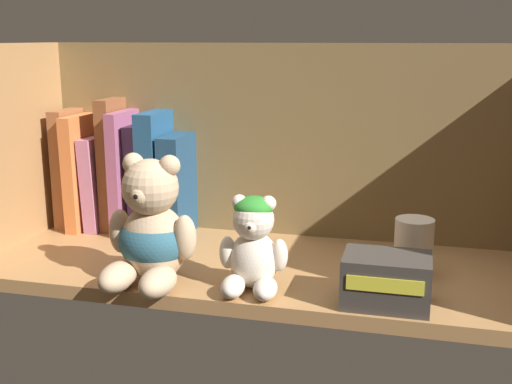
{
  "coord_description": "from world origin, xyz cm",
  "views": [
    {
      "loc": [
        21.55,
        -87.34,
        34.64
      ],
      "look_at": [
        -0.82,
        0.0,
        12.83
      ],
      "focal_mm": 45.1,
      "sensor_mm": 36.0,
      "label": 1
    }
  ],
  "objects": [
    {
      "name": "book_3",
      "position": [
        -29.11,
        12.36,
        13.27
      ],
      "size": [
        2.4,
        9.49,
        22.54
      ],
      "primitive_type": "cube",
      "color": "brown",
      "rests_on": "shelf_board"
    },
    {
      "name": "teddy_bear_smaller",
      "position": [
        1.3,
        -9.83,
        8.02
      ],
      "size": [
        9.32,
        9.52,
        12.69
      ],
      "color": "beige",
      "rests_on": "shelf_board"
    },
    {
      "name": "book_6",
      "position": [
        -20.85,
        12.36,
        12.35
      ],
      "size": [
        3.2,
        13.68,
        20.7
      ],
      "primitive_type": "cube",
      "color": "navy",
      "rests_on": "shelf_board"
    },
    {
      "name": "book_5",
      "position": [
        -24.0,
        12.36,
        11.18
      ],
      "size": [
        2.86,
        9.9,
        18.42
      ],
      "primitive_type": "cube",
      "rotation": [
        0.0,
        -0.04,
        0.0
      ],
      "color": "#4E3659",
      "rests_on": "shelf_board"
    },
    {
      "name": "teddy_bear_larger",
      "position": [
        -12.62,
        -10.64,
        8.93
      ],
      "size": [
        12.91,
        13.52,
        17.64
      ],
      "color": "tan",
      "rests_on": "shelf_board"
    },
    {
      "name": "pillar_candle",
      "position": [
        21.7,
        1.22,
        6.01
      ],
      "size": [
        5.42,
        5.42,
        8.02
      ],
      "primitive_type": "cylinder",
      "color": "silver",
      "rests_on": "shelf_board"
    },
    {
      "name": "book_7",
      "position": [
        -17.0,
        12.36,
        10.51
      ],
      "size": [
        3.57,
        13.48,
        17.02
      ],
      "primitive_type": "cube",
      "color": "navy",
      "rests_on": "shelf_board"
    },
    {
      "name": "book_0",
      "position": [
        -37.47,
        12.36,
        12.25
      ],
      "size": [
        2.49,
        10.35,
        20.5
      ],
      "primitive_type": "cube",
      "color": "brown",
      "rests_on": "shelf_board"
    },
    {
      "name": "shelf_back_panel",
      "position": [
        0.0,
        15.65,
        16.85
      ],
      "size": [
        82.84,
        1.2,
        33.69
      ],
      "primitive_type": "cube",
      "color": "brown",
      "rests_on": "ground"
    },
    {
      "name": "shelf_board",
      "position": [
        0.0,
        0.0,
        1.0
      ],
      "size": [
        80.44,
        30.1,
        2.0
      ],
      "primitive_type": "cube",
      "color": "#9E7042",
      "rests_on": "ground"
    },
    {
      "name": "shelf_side_panel_left",
      "position": [
        -41.02,
        0.0,
        16.85
      ],
      "size": [
        1.6,
        32.5,
        33.69
      ],
      "primitive_type": "cube",
      "color": "#9E7042",
      "rests_on": "ground"
    },
    {
      "name": "book_1",
      "position": [
        -34.66,
        12.36,
        11.86
      ],
      "size": [
        2.38,
        13.66,
        19.75
      ],
      "primitive_type": "cube",
      "rotation": [
        0.0,
        -0.01,
        0.0
      ],
      "color": "#C96B35",
      "rests_on": "shelf_board"
    },
    {
      "name": "book_4",
      "position": [
        -26.49,
        12.36,
        12.31
      ],
      "size": [
        1.92,
        13.69,
        20.63
      ],
      "primitive_type": "cube",
      "rotation": [
        0.0,
        -0.0,
        0.0
      ],
      "color": "#995173",
      "rests_on": "shelf_board"
    },
    {
      "name": "small_product_box",
      "position": [
        18.65,
        -10.6,
        5.2
      ],
      "size": [
        10.75,
        7.83,
        6.39
      ],
      "color": "#38332D",
      "rests_on": "shelf_board"
    },
    {
      "name": "book_2",
      "position": [
        -31.93,
        12.36,
        10.01
      ],
      "size": [
        2.9,
        11.49,
        16.09
      ],
      "primitive_type": "cube",
      "rotation": [
        0.0,
        -0.04,
        0.0
      ],
      "color": "#B06D8D",
      "rests_on": "shelf_board"
    }
  ]
}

